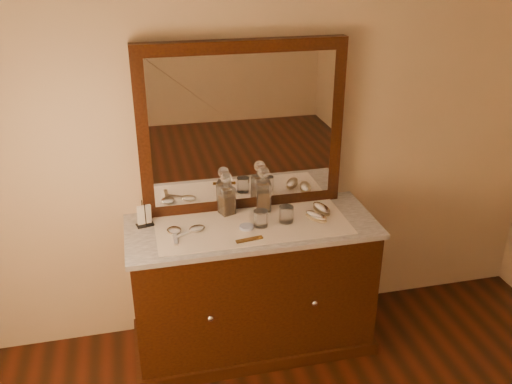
% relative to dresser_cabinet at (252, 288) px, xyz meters
% --- Properties ---
extents(dresser_cabinet, '(1.40, 0.55, 0.82)m').
position_rel_dresser_cabinet_xyz_m(dresser_cabinet, '(0.00, 0.00, 0.00)').
color(dresser_cabinet, black).
rests_on(dresser_cabinet, floor).
extents(dresser_plinth, '(1.46, 0.59, 0.08)m').
position_rel_dresser_cabinet_xyz_m(dresser_plinth, '(0.00, 0.00, -0.37)').
color(dresser_plinth, black).
rests_on(dresser_plinth, floor).
extents(knob_left, '(0.04, 0.04, 0.04)m').
position_rel_dresser_cabinet_xyz_m(knob_left, '(-0.30, -0.28, 0.04)').
color(knob_left, silver).
rests_on(knob_left, dresser_cabinet).
extents(knob_right, '(0.04, 0.04, 0.04)m').
position_rel_dresser_cabinet_xyz_m(knob_right, '(0.30, -0.28, 0.04)').
color(knob_right, silver).
rests_on(knob_right, dresser_cabinet).
extents(marble_top, '(1.44, 0.59, 0.03)m').
position_rel_dresser_cabinet_xyz_m(marble_top, '(0.00, 0.00, 0.42)').
color(marble_top, silver).
rests_on(marble_top, dresser_cabinet).
extents(mirror_frame, '(1.20, 0.08, 1.00)m').
position_rel_dresser_cabinet_xyz_m(mirror_frame, '(0.00, 0.25, 0.94)').
color(mirror_frame, black).
rests_on(mirror_frame, marble_top).
extents(mirror_glass, '(1.06, 0.01, 0.86)m').
position_rel_dresser_cabinet_xyz_m(mirror_glass, '(0.00, 0.21, 0.94)').
color(mirror_glass, white).
rests_on(mirror_glass, marble_top).
extents(lace_runner, '(1.10, 0.45, 0.00)m').
position_rel_dresser_cabinet_xyz_m(lace_runner, '(0.00, -0.02, 0.44)').
color(lace_runner, white).
rests_on(lace_runner, marble_top).
extents(pin_dish, '(0.08, 0.08, 0.01)m').
position_rel_dresser_cabinet_xyz_m(pin_dish, '(-0.04, -0.04, 0.45)').
color(pin_dish, white).
rests_on(pin_dish, lace_runner).
extents(comb, '(0.15, 0.05, 0.01)m').
position_rel_dresser_cabinet_xyz_m(comb, '(-0.06, -0.18, 0.45)').
color(comb, brown).
rests_on(comb, lace_runner).
extents(napkin_rack, '(0.11, 0.08, 0.15)m').
position_rel_dresser_cabinet_xyz_m(napkin_rack, '(-0.60, 0.13, 0.50)').
color(napkin_rack, black).
rests_on(napkin_rack, marble_top).
extents(decanter_left, '(0.10, 0.10, 0.26)m').
position_rel_dresser_cabinet_xyz_m(decanter_left, '(-0.12, 0.16, 0.55)').
color(decanter_left, brown).
rests_on(decanter_left, lace_runner).
extents(decanter_right, '(0.10, 0.10, 0.28)m').
position_rel_dresser_cabinet_xyz_m(decanter_right, '(0.11, 0.16, 0.55)').
color(decanter_right, brown).
rests_on(decanter_right, lace_runner).
extents(brush_near, '(0.13, 0.16, 0.04)m').
position_rel_dresser_cabinet_xyz_m(brush_near, '(0.37, -0.04, 0.46)').
color(brush_near, '#8D7956').
rests_on(brush_near, lace_runner).
extents(brush_far, '(0.10, 0.17, 0.04)m').
position_rel_dresser_cabinet_xyz_m(brush_far, '(0.44, 0.05, 0.47)').
color(brush_far, '#8D7956').
rests_on(brush_far, lace_runner).
extents(hand_mirror_outer, '(0.08, 0.21, 0.02)m').
position_rel_dresser_cabinet_xyz_m(hand_mirror_outer, '(-0.45, -0.01, 0.45)').
color(hand_mirror_outer, silver).
rests_on(hand_mirror_outer, lace_runner).
extents(hand_mirror_inner, '(0.20, 0.14, 0.02)m').
position_rel_dresser_cabinet_xyz_m(hand_mirror_inner, '(-0.33, -0.01, 0.45)').
color(hand_mirror_inner, silver).
rests_on(hand_mirror_inner, lace_runner).
extents(tumblers, '(0.24, 0.10, 0.09)m').
position_rel_dresser_cabinet_xyz_m(tumblers, '(0.12, -0.03, 0.49)').
color(tumblers, white).
rests_on(tumblers, lace_runner).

